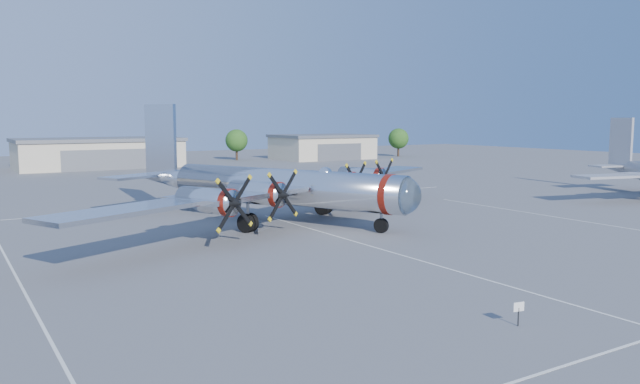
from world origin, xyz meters
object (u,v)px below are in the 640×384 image
hangar_east (322,147)px  tree_east (237,141)px  hangar_center (99,153)px  info_placard (519,309)px  tree_far_east (398,139)px  main_bomber_b29 (270,220)px

hangar_east → tree_east: tree_east is taller
hangar_east → hangar_center: bearing=-180.0°
tree_east → info_placard: (-34.65, -106.15, -3.48)m
tree_east → info_placard: 111.72m
tree_far_east → info_placard: tree_far_east is taller
hangar_center → info_placard: (-4.65, -100.11, -1.97)m
hangar_east → info_placard: size_ratio=19.62×
main_bomber_b29 → info_placard: bearing=-122.0°
hangar_center → tree_far_east: bearing=-1.7°
tree_east → main_bomber_b29: size_ratio=0.14×
main_bomber_b29 → hangar_east: bearing=30.0°
hangar_center → info_placard: 100.24m
hangar_center → tree_east: 30.64m
hangar_east → tree_far_east: tree_far_east is taller
hangar_center → tree_east: tree_east is taller
tree_far_east → main_bomber_b29: size_ratio=0.14×
hangar_east → main_bomber_b29: (-48.83, -69.58, -2.71)m
hangar_center → tree_east: bearing=11.4°
tree_east → info_placard: bearing=-108.1°
info_placard → main_bomber_b29: bearing=92.8°
tree_far_east → hangar_east: bearing=174.4°
info_placard → tree_east: bearing=81.8°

